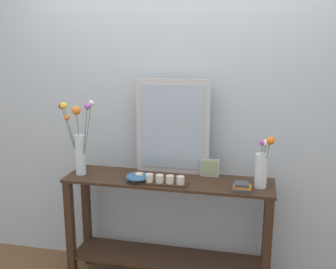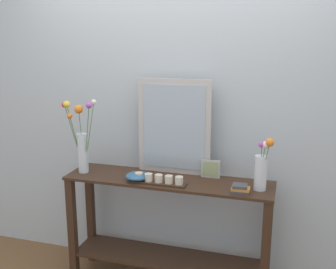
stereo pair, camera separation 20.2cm
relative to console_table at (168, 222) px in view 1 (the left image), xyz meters
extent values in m
cube|color=#B2BCC1|center=(0.00, 0.31, 0.83)|extent=(6.40, 0.08, 2.70)
cube|color=#382316|center=(0.00, 0.00, 0.32)|extent=(1.51, 0.38, 0.02)
cube|color=#382316|center=(0.00, 0.00, -0.30)|extent=(1.45, 0.34, 0.02)
cube|color=#382316|center=(-0.72, -0.15, -0.10)|extent=(0.06, 0.06, 0.83)
cube|color=#382316|center=(0.72, -0.15, -0.10)|extent=(0.06, 0.06, 0.83)
cube|color=#382316|center=(-0.72, 0.15, -0.10)|extent=(0.06, 0.06, 0.83)
cube|color=#382316|center=(0.72, 0.15, -0.10)|extent=(0.06, 0.06, 0.83)
cube|color=#B7B2AD|center=(0.00, 0.16, 0.69)|extent=(0.55, 0.03, 0.71)
cube|color=#9EADB7|center=(0.00, 0.14, 0.69)|extent=(0.47, 0.00, 0.63)
cylinder|color=silver|center=(-0.66, -0.03, 0.48)|extent=(0.08, 0.08, 0.30)
cylinder|color=#4C753D|center=(-0.69, -0.06, 0.56)|extent=(0.07, 0.06, 0.42)
sphere|color=orange|center=(-0.72, -0.08, 0.77)|extent=(0.04, 0.04, 0.04)
cylinder|color=#4C753D|center=(-0.61, -0.02, 0.61)|extent=(0.09, 0.04, 0.52)
sphere|color=silver|center=(-0.56, -0.01, 0.87)|extent=(0.04, 0.04, 0.04)
cylinder|color=#4C753D|center=(-0.60, -0.07, 0.61)|extent=(0.11, 0.10, 0.51)
sphere|color=#B24CB7|center=(-0.55, -0.11, 0.87)|extent=(0.04, 0.04, 0.04)
cylinder|color=#4C753D|center=(-0.71, -0.05, 0.60)|extent=(0.11, 0.05, 0.50)
sphere|color=red|center=(-0.76, -0.08, 0.85)|extent=(0.04, 0.04, 0.04)
cylinder|color=#4C753D|center=(-0.65, -0.05, 0.59)|extent=(0.01, 0.05, 0.47)
sphere|color=orange|center=(-0.65, -0.07, 0.83)|extent=(0.06, 0.06, 0.06)
cylinder|color=#4C753D|center=(-0.70, -0.06, 0.61)|extent=(0.10, 0.05, 0.51)
sphere|color=yellow|center=(-0.74, -0.08, 0.86)|extent=(0.05, 0.05, 0.05)
cylinder|color=silver|center=(0.65, -0.02, 0.45)|extent=(0.08, 0.08, 0.24)
cylinder|color=#4C753D|center=(0.65, -0.03, 0.50)|extent=(0.04, 0.03, 0.30)
sphere|color=silver|center=(0.67, -0.04, 0.65)|extent=(0.05, 0.05, 0.05)
cylinder|color=#4C753D|center=(0.65, -0.03, 0.50)|extent=(0.02, 0.04, 0.30)
sphere|color=#B24CB7|center=(0.65, -0.05, 0.66)|extent=(0.04, 0.04, 0.04)
cylinder|color=#4C753D|center=(0.67, -0.04, 0.52)|extent=(0.06, 0.04, 0.32)
sphere|color=orange|center=(0.70, -0.06, 0.68)|extent=(0.06, 0.06, 0.06)
cube|color=#382316|center=(-0.04, -0.11, 0.34)|extent=(0.39, 0.09, 0.01)
cylinder|color=beige|center=(-0.18, -0.11, 0.37)|extent=(0.06, 0.06, 0.05)
cylinder|color=beige|center=(-0.11, -0.11, 0.37)|extent=(0.06, 0.06, 0.05)
cylinder|color=beige|center=(-0.04, -0.11, 0.37)|extent=(0.06, 0.06, 0.05)
cylinder|color=beige|center=(0.04, -0.11, 0.37)|extent=(0.06, 0.06, 0.05)
cylinder|color=beige|center=(0.11, -0.11, 0.37)|extent=(0.06, 0.06, 0.05)
cube|color=#B7B2AD|center=(0.29, 0.12, 0.40)|extent=(0.14, 0.01, 0.13)
cube|color=#93A36F|center=(0.29, 0.11, 0.40)|extent=(0.11, 0.00, 0.11)
cylinder|color=#2D5B84|center=(-0.20, -0.09, 0.34)|extent=(0.07, 0.07, 0.01)
ellipsoid|color=#2D5B84|center=(-0.20, -0.09, 0.37)|extent=(0.17, 0.17, 0.05)
cube|color=#424247|center=(0.53, -0.11, 0.34)|extent=(0.13, 0.08, 0.02)
cube|color=orange|center=(0.53, -0.11, 0.36)|extent=(0.12, 0.08, 0.02)
cube|color=#424247|center=(0.53, -0.11, 0.38)|extent=(0.10, 0.09, 0.02)
camera|label=1|loc=(0.60, -2.69, 1.34)|focal=43.18mm
camera|label=2|loc=(0.79, -2.64, 1.34)|focal=43.18mm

